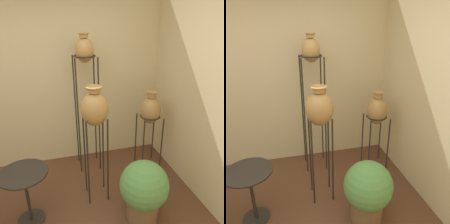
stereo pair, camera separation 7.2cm
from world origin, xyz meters
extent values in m
cube|color=beige|center=(0.00, 1.83, 1.35)|extent=(7.59, 0.06, 2.70)
cylinder|color=#28231E|center=(0.42, 1.34, 0.85)|extent=(0.02, 0.02, 1.71)
cylinder|color=#28231E|center=(0.71, 1.34, 0.85)|extent=(0.02, 0.02, 1.71)
cylinder|color=#28231E|center=(0.42, 1.63, 0.85)|extent=(0.02, 0.02, 1.71)
cylinder|color=#28231E|center=(0.71, 1.63, 0.85)|extent=(0.02, 0.02, 1.71)
torus|color=#28231E|center=(0.57, 1.48, 1.71)|extent=(0.30, 0.30, 0.02)
ellipsoid|color=#B28447|center=(0.57, 1.48, 1.78)|extent=(0.25, 0.25, 0.32)
cylinder|color=#B28447|center=(0.57, 1.48, 1.97)|extent=(0.11, 0.11, 0.05)
torus|color=#B28447|center=(0.57, 1.48, 1.99)|extent=(0.15, 0.15, 0.02)
cylinder|color=#28231E|center=(0.43, 0.67, 0.57)|extent=(0.02, 0.02, 1.13)
cylinder|color=#28231E|center=(0.66, 0.67, 0.57)|extent=(0.02, 0.02, 1.13)
cylinder|color=#28231E|center=(0.43, 0.91, 0.57)|extent=(0.02, 0.02, 1.13)
cylinder|color=#28231E|center=(0.66, 0.91, 0.57)|extent=(0.02, 0.02, 1.13)
torus|color=#28231E|center=(0.55, 0.79, 1.13)|extent=(0.25, 0.25, 0.02)
ellipsoid|color=#B28447|center=(0.55, 0.79, 1.22)|extent=(0.32, 0.32, 0.39)
cylinder|color=#B28447|center=(0.55, 0.79, 1.45)|extent=(0.14, 0.14, 0.06)
torus|color=#B28447|center=(0.55, 0.79, 1.47)|extent=(0.18, 0.18, 0.02)
cylinder|color=#28231E|center=(1.31, 1.09, 0.42)|extent=(0.02, 0.02, 0.85)
cylinder|color=#28231E|center=(1.61, 1.09, 0.42)|extent=(0.02, 0.02, 0.85)
cylinder|color=#28231E|center=(1.31, 1.38, 0.42)|extent=(0.02, 0.02, 0.85)
cylinder|color=#28231E|center=(1.61, 1.38, 0.42)|extent=(0.02, 0.02, 0.85)
torus|color=#28231E|center=(1.46, 1.23, 0.85)|extent=(0.30, 0.30, 0.02)
ellipsoid|color=#B28447|center=(1.46, 1.23, 0.94)|extent=(0.29, 0.29, 0.40)
cylinder|color=#B28447|center=(1.46, 1.23, 1.18)|extent=(0.13, 0.13, 0.08)
torus|color=#B28447|center=(1.46, 1.23, 1.22)|extent=(0.17, 0.17, 0.02)
cylinder|color=#28231E|center=(-0.27, 0.60, 0.01)|extent=(0.31, 0.31, 0.01)
cylinder|color=#28231E|center=(-0.27, 0.60, 0.33)|extent=(0.04, 0.04, 0.63)
cylinder|color=#28231E|center=(-0.27, 0.60, 0.65)|extent=(0.51, 0.51, 0.02)
cylinder|color=brown|center=(0.97, 0.29, 0.13)|extent=(0.36, 0.36, 0.27)
torus|color=brown|center=(0.97, 0.29, 0.27)|extent=(0.39, 0.39, 0.02)
sphere|color=#568E47|center=(0.97, 0.29, 0.47)|extent=(0.54, 0.54, 0.54)
camera|label=1|loc=(0.12, -1.46, 2.10)|focal=35.00mm
camera|label=2|loc=(0.19, -1.48, 2.10)|focal=35.00mm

